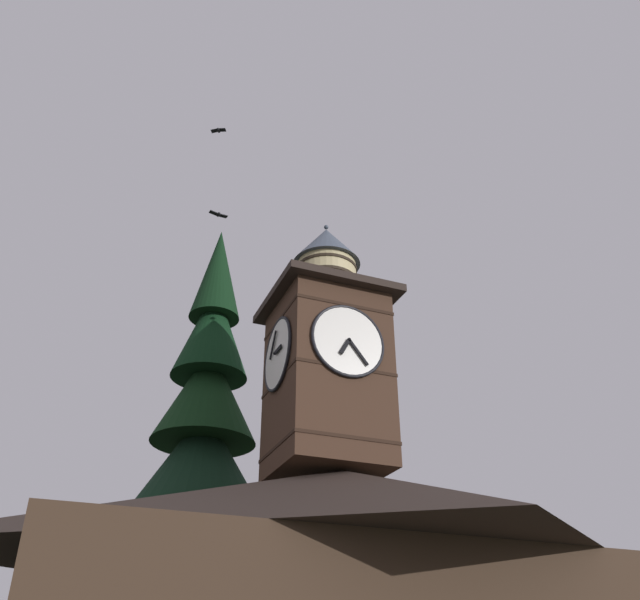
# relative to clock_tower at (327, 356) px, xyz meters

# --- Properties ---
(clock_tower) EXTENTS (3.85, 3.85, 8.82)m
(clock_tower) POSITION_rel_clock_tower_xyz_m (0.00, 0.00, 0.00)
(clock_tower) COLOR #422B1E
(clock_tower) RESTS_ON building_main
(pine_tree_behind) EXTENTS (6.51, 6.51, 18.84)m
(pine_tree_behind) POSITION_rel_clock_tower_xyz_m (2.45, -5.73, -3.55)
(pine_tree_behind) COLOR #473323
(pine_tree_behind) RESTS_ON ground_plane
(moon) EXTENTS (1.80, 1.80, 1.80)m
(moon) POSITION_rel_clock_tower_xyz_m (-12.79, -43.52, 2.10)
(moon) COLOR silver
(flying_bird_high) EXTENTS (0.59, 0.45, 0.14)m
(flying_bird_high) POSITION_rel_clock_tower_xyz_m (3.72, -1.93, 9.92)
(flying_bird_high) COLOR black
(flying_bird_low) EXTENTS (0.72, 0.26, 0.14)m
(flying_bird_low) POSITION_rel_clock_tower_xyz_m (3.31, -2.50, 6.34)
(flying_bird_low) COLOR black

